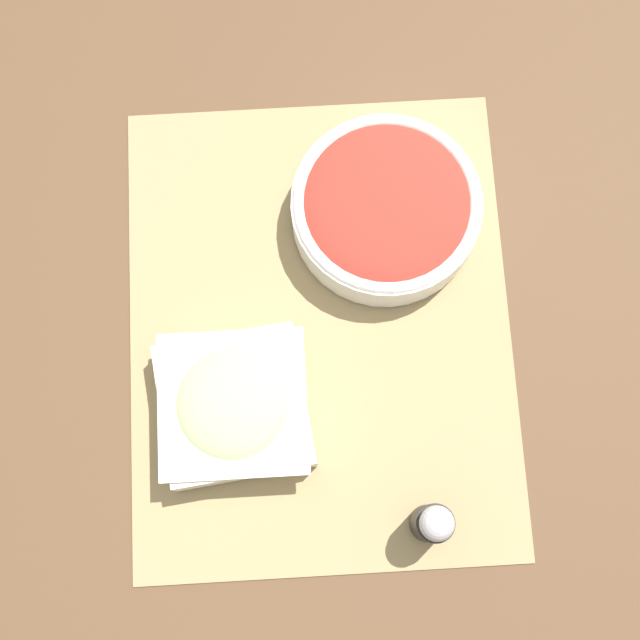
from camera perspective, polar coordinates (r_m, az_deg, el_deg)
ground_plane at (r=0.92m, az=0.00°, el=-0.47°), size 3.00×3.00×0.00m
placemat at (r=0.92m, az=0.00°, el=-0.44°), size 0.49×0.39×0.00m
cucumber_bowl at (r=0.88m, az=-5.53°, el=-5.48°), size 0.16×0.16×0.06m
tomato_bowl at (r=0.92m, az=4.24°, el=7.20°), size 0.19×0.19×0.06m
pepper_shaker at (r=0.86m, az=7.24°, el=-12.79°), size 0.04×0.04×0.09m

